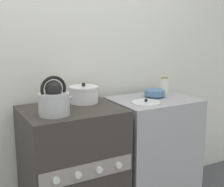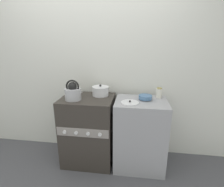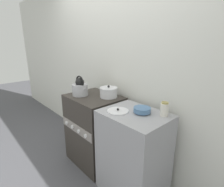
{
  "view_description": "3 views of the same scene",
  "coord_description": "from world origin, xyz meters",
  "px_view_note": "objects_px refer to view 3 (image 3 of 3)",
  "views": [
    {
      "loc": [
        -0.75,
        -1.66,
        1.46
      ],
      "look_at": [
        0.33,
        0.28,
        0.99
      ],
      "focal_mm": 50.0,
      "sensor_mm": 36.0,
      "label": 1
    },
    {
      "loc": [
        0.6,
        -1.77,
        1.63
      ],
      "look_at": [
        0.31,
        0.3,
        0.98
      ],
      "focal_mm": 28.0,
      "sensor_mm": 36.0,
      "label": 2
    },
    {
      "loc": [
        1.68,
        -0.94,
        1.57
      ],
      "look_at": [
        0.33,
        0.28,
        1.02
      ],
      "focal_mm": 28.0,
      "sensor_mm": 36.0,
      "label": 3
    }
  ],
  "objects_px": {
    "stove": "(95,130)",
    "enamel_bowl": "(142,110)",
    "cooking_pot": "(109,92)",
    "loose_pot_lid": "(118,111)",
    "storage_jar": "(164,109)",
    "kettle": "(80,88)"
  },
  "relations": [
    {
      "from": "loose_pot_lid",
      "to": "enamel_bowl",
      "type": "bearing_deg",
      "value": 37.83
    },
    {
      "from": "cooking_pot",
      "to": "stove",
      "type": "bearing_deg",
      "value": -141.45
    },
    {
      "from": "kettle",
      "to": "enamel_bowl",
      "type": "bearing_deg",
      "value": 8.55
    },
    {
      "from": "stove",
      "to": "enamel_bowl",
      "type": "relative_size",
      "value": 5.63
    },
    {
      "from": "storage_jar",
      "to": "enamel_bowl",
      "type": "bearing_deg",
      "value": -149.62
    },
    {
      "from": "stove",
      "to": "loose_pot_lid",
      "type": "xyz_separation_m",
      "value": [
        0.55,
        -0.11,
        0.46
      ]
    },
    {
      "from": "stove",
      "to": "storage_jar",
      "type": "height_order",
      "value": "storage_jar"
    },
    {
      "from": "enamel_bowl",
      "to": "loose_pot_lid",
      "type": "distance_m",
      "value": 0.23
    },
    {
      "from": "stove",
      "to": "storage_jar",
      "type": "xyz_separation_m",
      "value": [
        0.9,
        0.14,
        0.52
      ]
    },
    {
      "from": "stove",
      "to": "kettle",
      "type": "bearing_deg",
      "value": -146.94
    },
    {
      "from": "enamel_bowl",
      "to": "cooking_pot",
      "type": "bearing_deg",
      "value": 171.91
    },
    {
      "from": "stove",
      "to": "enamel_bowl",
      "type": "height_order",
      "value": "enamel_bowl"
    },
    {
      "from": "cooking_pot",
      "to": "storage_jar",
      "type": "bearing_deg",
      "value": 1.48
    },
    {
      "from": "kettle",
      "to": "loose_pot_lid",
      "type": "relative_size",
      "value": 1.18
    },
    {
      "from": "stove",
      "to": "kettle",
      "type": "relative_size",
      "value": 3.67
    },
    {
      "from": "cooking_pot",
      "to": "enamel_bowl",
      "type": "height_order",
      "value": "cooking_pot"
    },
    {
      "from": "kettle",
      "to": "storage_jar",
      "type": "height_order",
      "value": "kettle"
    },
    {
      "from": "enamel_bowl",
      "to": "storage_jar",
      "type": "height_order",
      "value": "storage_jar"
    },
    {
      "from": "cooking_pot",
      "to": "storage_jar",
      "type": "height_order",
      "value": "cooking_pot"
    },
    {
      "from": "loose_pot_lid",
      "to": "cooking_pot",
      "type": "bearing_deg",
      "value": 150.44
    },
    {
      "from": "kettle",
      "to": "loose_pot_lid",
      "type": "bearing_deg",
      "value": -0.89
    },
    {
      "from": "stove",
      "to": "cooking_pot",
      "type": "distance_m",
      "value": 0.55
    }
  ]
}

